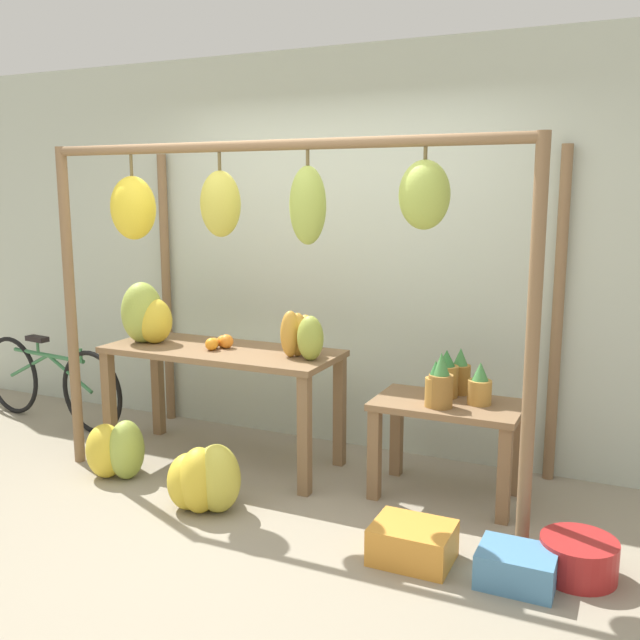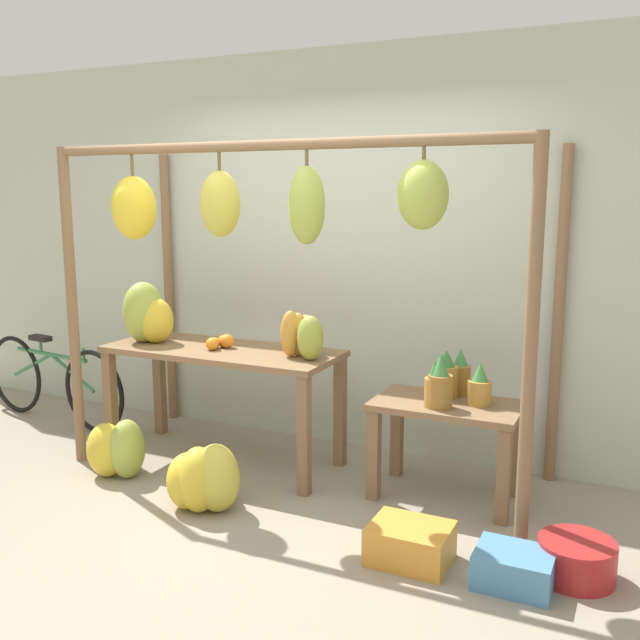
{
  "view_description": "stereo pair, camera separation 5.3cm",
  "coord_description": "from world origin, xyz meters",
  "px_view_note": "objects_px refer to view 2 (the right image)",
  "views": [
    {
      "loc": [
        1.97,
        -3.08,
        1.83
      ],
      "look_at": [
        0.14,
        0.88,
        1.04
      ],
      "focal_mm": 40.0,
      "sensor_mm": 36.0,
      "label": 1
    },
    {
      "loc": [
        2.01,
        -3.06,
        1.83
      ],
      "look_at": [
        0.14,
        0.88,
        1.04
      ],
      "focal_mm": 40.0,
      "sensor_mm": 36.0,
      "label": 2
    }
  ],
  "objects_px": {
    "banana_pile_ground_right": "(204,478)",
    "blue_bucket": "(576,560)",
    "fruit_crate_purple": "(514,568)",
    "banana_pile_on_table": "(147,314)",
    "fruit_crate_white": "(410,543)",
    "pineapple_cluster": "(452,382)",
    "parked_bicycle": "(53,380)",
    "papaya_pile": "(302,336)",
    "orange_pile": "(220,342)",
    "banana_pile_ground_left": "(116,449)"
  },
  "relations": [
    {
      "from": "parked_bicycle",
      "to": "banana_pile_ground_right",
      "type": "bearing_deg",
      "value": -22.07
    },
    {
      "from": "banana_pile_ground_right",
      "to": "banana_pile_on_table",
      "type": "bearing_deg",
      "value": 143.77
    },
    {
      "from": "pineapple_cluster",
      "to": "fruit_crate_purple",
      "type": "xyz_separation_m",
      "value": [
        0.55,
        -0.84,
        -0.63
      ]
    },
    {
      "from": "orange_pile",
      "to": "pineapple_cluster",
      "type": "xyz_separation_m",
      "value": [
        1.57,
        0.09,
        -0.11
      ]
    },
    {
      "from": "pineapple_cluster",
      "to": "banana_pile_ground_left",
      "type": "height_order",
      "value": "pineapple_cluster"
    },
    {
      "from": "banana_pile_ground_right",
      "to": "fruit_crate_purple",
      "type": "bearing_deg",
      "value": -2.15
    },
    {
      "from": "banana_pile_on_table",
      "to": "papaya_pile",
      "type": "height_order",
      "value": "banana_pile_on_table"
    },
    {
      "from": "pineapple_cluster",
      "to": "fruit_crate_white",
      "type": "bearing_deg",
      "value": -87.57
    },
    {
      "from": "banana_pile_on_table",
      "to": "parked_bicycle",
      "type": "distance_m",
      "value": 1.28
    },
    {
      "from": "banana_pile_on_table",
      "to": "pineapple_cluster",
      "type": "bearing_deg",
      "value": 3.03
    },
    {
      "from": "blue_bucket",
      "to": "papaya_pile",
      "type": "bearing_deg",
      "value": 162.07
    },
    {
      "from": "orange_pile",
      "to": "fruit_crate_purple",
      "type": "xyz_separation_m",
      "value": [
        2.11,
        -0.75,
        -0.75
      ]
    },
    {
      "from": "parked_bicycle",
      "to": "papaya_pile",
      "type": "height_order",
      "value": "papaya_pile"
    },
    {
      "from": "blue_bucket",
      "to": "papaya_pile",
      "type": "height_order",
      "value": "papaya_pile"
    },
    {
      "from": "banana_pile_on_table",
      "to": "fruit_crate_purple",
      "type": "relative_size",
      "value": 1.27
    },
    {
      "from": "fruit_crate_purple",
      "to": "banana_pile_ground_right",
      "type": "bearing_deg",
      "value": 177.85
    },
    {
      "from": "banana_pile_ground_right",
      "to": "parked_bicycle",
      "type": "relative_size",
      "value": 0.33
    },
    {
      "from": "parked_bicycle",
      "to": "fruit_crate_purple",
      "type": "xyz_separation_m",
      "value": [
        3.8,
        -0.88,
        -0.26
      ]
    },
    {
      "from": "papaya_pile",
      "to": "fruit_crate_purple",
      "type": "bearing_deg",
      "value": -26.9
    },
    {
      "from": "banana_pile_ground_right",
      "to": "pineapple_cluster",
      "type": "bearing_deg",
      "value": 31.97
    },
    {
      "from": "banana_pile_ground_right",
      "to": "papaya_pile",
      "type": "bearing_deg",
      "value": 66.8
    },
    {
      "from": "pineapple_cluster",
      "to": "parked_bicycle",
      "type": "height_order",
      "value": "pineapple_cluster"
    },
    {
      "from": "banana_pile_on_table",
      "to": "papaya_pile",
      "type": "xyz_separation_m",
      "value": [
        1.2,
        0.03,
        -0.05
      ]
    },
    {
      "from": "fruit_crate_white",
      "to": "pineapple_cluster",
      "type": "bearing_deg",
      "value": 92.43
    },
    {
      "from": "pineapple_cluster",
      "to": "blue_bucket",
      "type": "xyz_separation_m",
      "value": [
        0.81,
        -0.65,
        -0.62
      ]
    },
    {
      "from": "fruit_crate_purple",
      "to": "blue_bucket",
      "type": "bearing_deg",
      "value": 36.73
    },
    {
      "from": "orange_pile",
      "to": "parked_bicycle",
      "type": "xyz_separation_m",
      "value": [
        -1.68,
        0.13,
        -0.49
      ]
    },
    {
      "from": "banana_pile_ground_left",
      "to": "blue_bucket",
      "type": "bearing_deg",
      "value": -0.42
    },
    {
      "from": "banana_pile_ground_right",
      "to": "blue_bucket",
      "type": "relative_size",
      "value": 1.44
    },
    {
      "from": "fruit_crate_white",
      "to": "orange_pile",
      "type": "bearing_deg",
      "value": 155.0
    },
    {
      "from": "orange_pile",
      "to": "fruit_crate_purple",
      "type": "distance_m",
      "value": 2.36
    },
    {
      "from": "papaya_pile",
      "to": "banana_pile_on_table",
      "type": "bearing_deg",
      "value": -178.63
    },
    {
      "from": "banana_pile_ground_left",
      "to": "blue_bucket",
      "type": "xyz_separation_m",
      "value": [
        2.83,
        -0.02,
        -0.09
      ]
    },
    {
      "from": "pineapple_cluster",
      "to": "banana_pile_ground_right",
      "type": "bearing_deg",
      "value": -148.03
    },
    {
      "from": "blue_bucket",
      "to": "fruit_crate_purple",
      "type": "relative_size",
      "value": 1.02
    },
    {
      "from": "banana_pile_ground_right",
      "to": "blue_bucket",
      "type": "height_order",
      "value": "banana_pile_ground_right"
    },
    {
      "from": "orange_pile",
      "to": "banana_pile_ground_right",
      "type": "distance_m",
      "value": 1.0
    },
    {
      "from": "banana_pile_ground_left",
      "to": "parked_bicycle",
      "type": "height_order",
      "value": "parked_bicycle"
    },
    {
      "from": "banana_pile_on_table",
      "to": "papaya_pile",
      "type": "bearing_deg",
      "value": 1.37
    },
    {
      "from": "banana_pile_ground_left",
      "to": "blue_bucket",
      "type": "distance_m",
      "value": 2.83
    },
    {
      "from": "banana_pile_ground_right",
      "to": "fruit_crate_purple",
      "type": "height_order",
      "value": "banana_pile_ground_right"
    },
    {
      "from": "papaya_pile",
      "to": "blue_bucket",
      "type": "bearing_deg",
      "value": -17.93
    },
    {
      "from": "fruit_crate_white",
      "to": "parked_bicycle",
      "type": "distance_m",
      "value": 3.41
    },
    {
      "from": "orange_pile",
      "to": "banana_pile_ground_left",
      "type": "height_order",
      "value": "orange_pile"
    },
    {
      "from": "banana_pile_on_table",
      "to": "pineapple_cluster",
      "type": "height_order",
      "value": "banana_pile_on_table"
    },
    {
      "from": "fruit_crate_white",
      "to": "blue_bucket",
      "type": "xyz_separation_m",
      "value": [
        0.77,
        0.19,
        0.0
      ]
    },
    {
      "from": "orange_pile",
      "to": "fruit_crate_white",
      "type": "xyz_separation_m",
      "value": [
        1.6,
        -0.75,
        -0.74
      ]
    },
    {
      "from": "orange_pile",
      "to": "pineapple_cluster",
      "type": "bearing_deg",
      "value": 3.41
    },
    {
      "from": "blue_bucket",
      "to": "parked_bicycle",
      "type": "xyz_separation_m",
      "value": [
        -4.05,
        0.69,
        0.25
      ]
    },
    {
      "from": "orange_pile",
      "to": "fruit_crate_white",
      "type": "height_order",
      "value": "orange_pile"
    }
  ]
}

